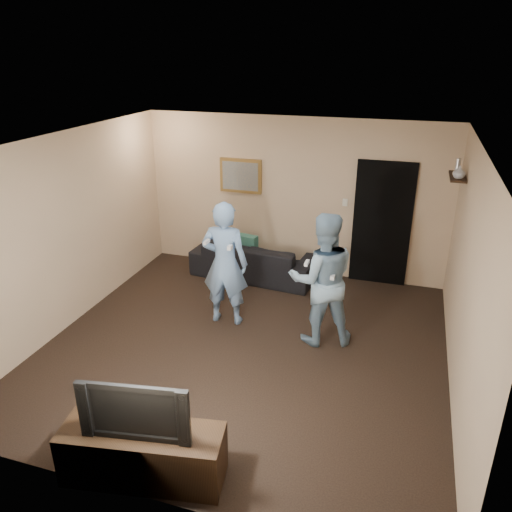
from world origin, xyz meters
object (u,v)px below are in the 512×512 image
(tv_console, at_px, (143,454))
(wii_player_right, at_px, (322,279))
(wii_player_left, at_px, (225,264))
(television, at_px, (138,406))
(sofa, at_px, (254,259))

(tv_console, relative_size, wii_player_right, 0.82)
(wii_player_left, bearing_deg, wii_player_right, -4.26)
(tv_console, xyz_separation_m, television, (0.00, 0.00, 0.53))
(sofa, relative_size, television, 2.14)
(sofa, xyz_separation_m, wii_player_right, (1.42, -1.63, 0.58))
(sofa, bearing_deg, television, 99.71)
(sofa, height_order, wii_player_left, wii_player_left)
(sofa, height_order, television, television)
(sofa, relative_size, tv_console, 1.43)
(television, distance_m, wii_player_left, 2.84)
(tv_console, height_order, television, television)
(tv_console, relative_size, television, 1.50)
(sofa, height_order, tv_console, sofa)
(tv_console, height_order, wii_player_right, wii_player_right)
(sofa, bearing_deg, wii_player_left, 97.74)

